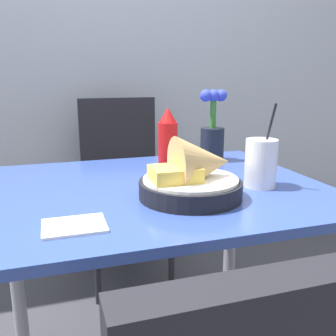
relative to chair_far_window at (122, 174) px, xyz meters
The scene contains 8 objects.
wall_window 0.82m from the chair_far_window, 102.32° to the left, with size 7.00×0.06×2.60m.
dining_table 0.87m from the chair_far_window, 94.47° to the right, with size 0.98×0.78×0.73m.
chair_far_window is the anchor object (origin of this frame).
food_basket 1.02m from the chair_far_window, 89.52° to the right, with size 0.27×0.27×0.16m.
ketchup_bottle 0.81m from the chair_far_window, 89.32° to the right, with size 0.06×0.06×0.22m.
drink_cup 1.02m from the chair_far_window, 76.96° to the right, with size 0.09×0.09×0.24m.
flower_vase 0.70m from the chair_far_window, 68.61° to the right, with size 0.10×0.09×0.26m.
napkin 1.16m from the chair_far_window, 105.55° to the right, with size 0.13×0.11×0.01m.
Camera 1 is at (-0.27, -1.00, 1.04)m, focal length 40.00 mm.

